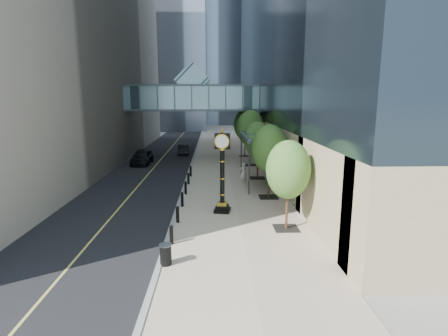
{
  "coord_description": "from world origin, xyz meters",
  "views": [
    {
      "loc": [
        -0.58,
        -15.81,
        7.32
      ],
      "look_at": [
        0.12,
        5.57,
        3.1
      ],
      "focal_mm": 28.0,
      "sensor_mm": 36.0,
      "label": 1
    }
  ],
  "objects_px": {
    "street_clock": "(222,177)",
    "car_near": "(142,157)",
    "car_far": "(183,149)",
    "pedestrian": "(243,173)",
    "trash_bin": "(166,255)"
  },
  "relations": [
    {
      "from": "street_clock",
      "to": "car_near",
      "type": "bearing_deg",
      "value": 126.46
    },
    {
      "from": "car_near",
      "to": "car_far",
      "type": "height_order",
      "value": "car_near"
    },
    {
      "from": "car_near",
      "to": "car_far",
      "type": "relative_size",
      "value": 1.23
    },
    {
      "from": "street_clock",
      "to": "pedestrian",
      "type": "height_order",
      "value": "street_clock"
    },
    {
      "from": "trash_bin",
      "to": "car_near",
      "type": "distance_m",
      "value": 25.94
    },
    {
      "from": "trash_bin",
      "to": "pedestrian",
      "type": "xyz_separation_m",
      "value": [
        4.75,
        15.0,
        0.5
      ]
    },
    {
      "from": "trash_bin",
      "to": "car_far",
      "type": "bearing_deg",
      "value": 93.24
    },
    {
      "from": "trash_bin",
      "to": "pedestrian",
      "type": "height_order",
      "value": "pedestrian"
    },
    {
      "from": "car_near",
      "to": "pedestrian",
      "type": "bearing_deg",
      "value": -42.7
    },
    {
      "from": "pedestrian",
      "to": "car_far",
      "type": "bearing_deg",
      "value": -91.4
    },
    {
      "from": "pedestrian",
      "to": "trash_bin",
      "type": "bearing_deg",
      "value": 50.39
    },
    {
      "from": "street_clock",
      "to": "car_far",
      "type": "relative_size",
      "value": 1.32
    },
    {
      "from": "street_clock",
      "to": "trash_bin",
      "type": "height_order",
      "value": "street_clock"
    },
    {
      "from": "car_far",
      "to": "car_near",
      "type": "bearing_deg",
      "value": 57.07
    },
    {
      "from": "trash_bin",
      "to": "street_clock",
      "type": "bearing_deg",
      "value": 69.74
    }
  ]
}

